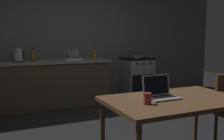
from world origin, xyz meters
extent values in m
plane|color=black|center=(0.00, 0.00, 0.00)|extent=(12.00, 12.00, 0.00)
cube|color=#60615C|center=(0.30, 2.40, 1.41)|extent=(6.40, 0.10, 2.83)
cube|color=#4C3D2D|center=(-0.57, 2.05, 0.42)|extent=(2.10, 0.60, 0.85)
cube|color=gray|center=(-0.57, 2.05, 0.87)|extent=(2.16, 0.64, 0.04)
cube|color=gray|center=(1.25, 2.05, 0.42)|extent=(0.60, 0.60, 0.85)
cube|color=black|center=(1.25, 2.05, 0.87)|extent=(0.60, 0.60, 0.04)
cube|color=black|center=(1.25, 1.75, 0.35)|extent=(0.54, 0.01, 0.39)
cylinder|color=black|center=(1.09, 1.74, 0.79)|extent=(0.04, 0.02, 0.04)
cylinder|color=black|center=(1.25, 1.74, 0.79)|extent=(0.04, 0.02, 0.04)
cylinder|color=black|center=(1.41, 1.74, 0.79)|extent=(0.04, 0.02, 0.04)
cube|color=brown|center=(0.02, -0.87, 0.71)|extent=(1.38, 0.87, 0.04)
cylinder|color=brown|center=(-0.60, -0.50, 0.34)|extent=(0.05, 0.05, 0.69)
cylinder|color=brown|center=(0.65, -0.50, 0.34)|extent=(0.05, 0.05, 0.69)
cylinder|color=#4C331E|center=(0.70, -0.77, 0.22)|extent=(0.04, 0.04, 0.45)
cube|color=#99999E|center=(-0.09, -0.83, 0.73)|extent=(0.32, 0.22, 0.02)
cube|color=black|center=(-0.09, -0.82, 0.74)|extent=(0.28, 0.12, 0.00)
cube|color=#99999E|center=(-0.09, -0.71, 0.85)|extent=(0.32, 0.03, 0.21)
cube|color=black|center=(-0.09, -0.72, 0.85)|extent=(0.29, 0.02, 0.18)
cylinder|color=black|center=(-1.21, 2.05, 0.90)|extent=(0.16, 0.16, 0.02)
cylinder|color=#B2B5BA|center=(-1.21, 2.05, 1.02)|extent=(0.15, 0.15, 0.22)
cylinder|color=#B2B5BA|center=(-1.21, 2.05, 1.13)|extent=(0.09, 0.09, 0.02)
cube|color=black|center=(-1.12, 2.05, 1.03)|extent=(0.02, 0.02, 0.15)
cylinder|color=#8C601E|center=(0.24, 2.00, 0.97)|extent=(0.07, 0.07, 0.17)
cone|color=#8C601E|center=(0.24, 2.00, 1.08)|extent=(0.07, 0.07, 0.06)
cylinder|color=black|center=(0.24, 2.00, 1.12)|extent=(0.03, 0.03, 0.02)
cylinder|color=gray|center=(1.28, 2.03, 0.89)|extent=(0.26, 0.26, 0.01)
torus|color=gray|center=(1.28, 2.03, 0.92)|extent=(0.27, 0.27, 0.02)
cylinder|color=black|center=(1.28, 1.81, 0.91)|extent=(0.02, 0.18, 0.02)
cylinder|color=#9E2D28|center=(-0.34, -0.94, 0.78)|extent=(0.07, 0.07, 0.10)
torus|color=#9E2D28|center=(-0.29, -0.94, 0.78)|extent=(0.05, 0.01, 0.05)
cube|color=silver|center=(-0.19, 2.05, 0.90)|extent=(0.34, 0.26, 0.03)
cylinder|color=beige|center=(-0.26, 2.05, 1.01)|extent=(0.04, 0.18, 0.18)
cylinder|color=beige|center=(-0.19, 2.05, 1.01)|extent=(0.04, 0.18, 0.18)
cylinder|color=beige|center=(-0.12, 2.05, 1.01)|extent=(0.04, 0.18, 0.18)
cylinder|color=#8C601E|center=(-0.94, 2.13, 0.97)|extent=(0.07, 0.07, 0.17)
cone|color=#8C601E|center=(-0.94, 2.13, 1.09)|extent=(0.07, 0.07, 0.06)
cylinder|color=black|center=(-0.94, 2.13, 1.13)|extent=(0.03, 0.03, 0.02)
camera|label=1|loc=(-1.59, -2.93, 1.33)|focal=41.60mm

